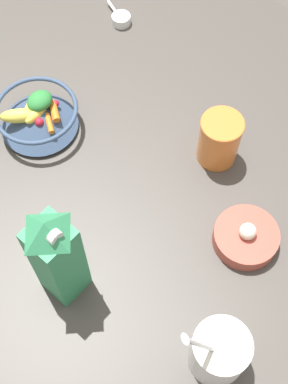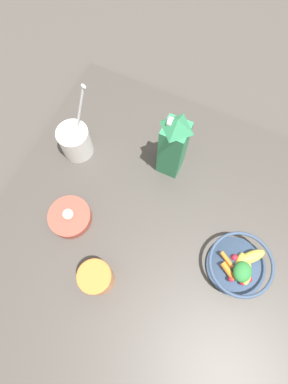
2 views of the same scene
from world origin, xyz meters
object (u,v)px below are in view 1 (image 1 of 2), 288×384
object	(u,v)px
drinking_cup	(219,139)
fruit_bowl	(37,115)
milk_carton	(57,257)
yogurt_tub	(219,351)
garlic_bowl	(246,237)

from	to	relation	value
drinking_cup	fruit_bowl	bearing A→B (deg)	120.28
milk_carton	yogurt_tub	xyz separation A→B (m)	(0.08, -0.31, -0.07)
yogurt_tub	drinking_cup	xyz separation A→B (m)	(0.35, 0.27, 0.00)
drinking_cup	garlic_bowl	distance (m)	0.21
fruit_bowl	garlic_bowl	distance (m)	0.52
fruit_bowl	milk_carton	bearing A→B (deg)	-125.63
fruit_bowl	garlic_bowl	size ratio (longest dim) A/B	1.41
milk_carton	yogurt_tub	size ratio (longest dim) A/B	1.00
drinking_cup	garlic_bowl	xyz separation A→B (m)	(-0.13, -0.17, -0.04)
milk_carton	yogurt_tub	bearing A→B (deg)	-75.98
yogurt_tub	garlic_bowl	xyz separation A→B (m)	(0.22, 0.10, -0.04)
garlic_bowl	yogurt_tub	bearing A→B (deg)	-156.33
milk_carton	garlic_bowl	world-z (taller)	milk_carton
garlic_bowl	fruit_bowl	bearing A→B (deg)	98.59
fruit_bowl	yogurt_tub	bearing A→B (deg)	-103.31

